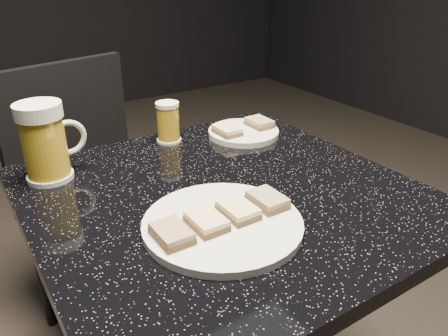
{
  "coord_description": "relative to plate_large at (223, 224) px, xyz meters",
  "views": [
    {
      "loc": [
        -0.4,
        -0.61,
        1.15
      ],
      "look_at": [
        0.0,
        0.0,
        0.8
      ],
      "focal_mm": 35.0,
      "sensor_mm": 36.0,
      "label": 1
    }
  ],
  "objects": [
    {
      "name": "plate_large",
      "position": [
        0.0,
        0.0,
        0.0
      ],
      "size": [
        0.27,
        0.27,
        0.01
      ],
      "primitive_type": "cylinder",
      "color": "white",
      "rests_on": "table"
    },
    {
      "name": "canapes_on_plate_small",
      "position": [
        0.27,
        0.32,
        0.02
      ],
      "size": [
        0.15,
        0.07,
        0.02
      ],
      "color": "#4C3521",
      "rests_on": "plate_small"
    },
    {
      "name": "canapes_on_plate_large",
      "position": [
        -0.0,
        0.0,
        0.02
      ],
      "size": [
        0.24,
        0.07,
        0.02
      ],
      "color": "#4C3521",
      "rests_on": "plate_large"
    },
    {
      "name": "plate_small",
      "position": [
        0.27,
        0.32,
        0.0
      ],
      "size": [
        0.18,
        0.18,
        0.01
      ],
      "primitive_type": "cylinder",
      "color": "white",
      "rests_on": "table"
    },
    {
      "name": "beer_mug",
      "position": [
        -0.19,
        0.34,
        0.07
      ],
      "size": [
        0.13,
        0.09,
        0.16
      ],
      "color": "silver",
      "rests_on": "table"
    },
    {
      "name": "beer_tumbler",
      "position": [
        0.1,
        0.39,
        0.04
      ],
      "size": [
        0.06,
        0.06,
        0.1
      ],
      "color": "silver",
      "rests_on": "table"
    },
    {
      "name": "chair",
      "position": [
        -0.01,
        0.71,
        -0.26
      ],
      "size": [
        0.5,
        0.5,
        0.88
      ],
      "color": "black",
      "rests_on": "floor"
    },
    {
      "name": "table",
      "position": [
        0.07,
        0.1,
        -0.25
      ],
      "size": [
        0.7,
        0.7,
        0.75
      ],
      "color": "black",
      "rests_on": "floor"
    }
  ]
}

